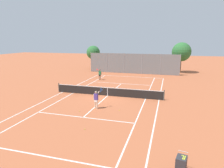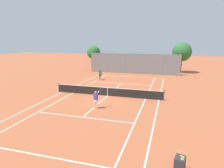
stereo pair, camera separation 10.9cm
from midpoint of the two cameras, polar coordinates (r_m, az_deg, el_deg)
name	(u,v)px [view 1 (the left image)]	position (r m, az deg, el deg)	size (l,w,h in m)	color
ground_plane	(107,96)	(21.78, -1.44, -3.39)	(120.00, 120.00, 0.00)	#B25B38
court_line_markings	(107,96)	(21.78, -1.44, -3.38)	(11.10, 23.90, 0.01)	silver
tennis_net	(107,91)	(21.65, -1.45, -2.09)	(12.00, 0.10, 1.07)	#474C47
ball_cart	(181,163)	(10.20, 18.87, -20.67)	(0.60, 0.71, 0.96)	#2D2D33
player_near_side	(96,99)	(17.65, -4.72, -4.16)	(0.76, 0.72, 1.77)	beige
player_far_left	(100,74)	(30.16, -3.63, 2.92)	(0.59, 0.80, 1.77)	#936B4C
loose_tennis_ball_0	(119,110)	(17.36, 1.91, -7.53)	(0.07, 0.07, 0.07)	#D1DB33
loose_tennis_ball_1	(159,81)	(29.85, 13.21, 0.76)	(0.07, 0.07, 0.07)	#D1DB33
loose_tennis_ball_2	(85,129)	(14.09, -8.02, -12.63)	(0.07, 0.07, 0.07)	#D1DB33
loose_tennis_ball_3	(79,111)	(17.39, -9.47, -7.67)	(0.07, 0.07, 0.07)	#D1DB33
back_fence	(133,64)	(35.92, 5.88, 5.82)	(16.09, 0.08, 3.56)	gray
tree_behind_left	(93,53)	(41.09, -5.40, 8.85)	(2.72, 2.72, 4.76)	brown
tree_behind_right	(181,52)	(38.61, 19.15, 8.51)	(3.40, 3.40, 5.49)	brown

